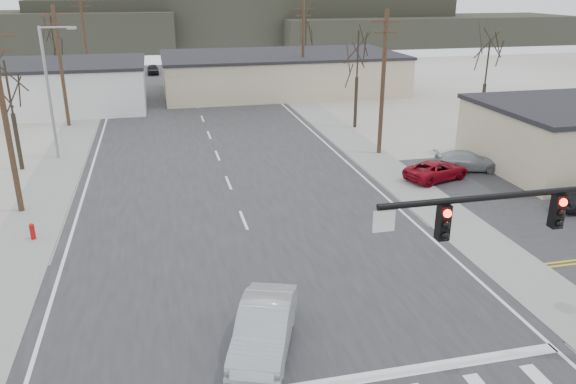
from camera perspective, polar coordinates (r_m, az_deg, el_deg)
The scene contains 26 objects.
ground at distance 22.27m, azimuth -1.27°, elevation -10.91°, with size 140.00×140.00×0.00m, color silver.
main_road at distance 35.77m, azimuth -6.28°, elevation 1.43°, with size 18.00×110.00×0.05m, color #252527.
cross_road at distance 22.26m, azimuth -1.27°, elevation -10.86°, with size 90.00×10.00×0.04m, color #252527.
sidewalk_left at distance 40.88m, azimuth -22.11°, elevation 2.46°, with size 3.00×90.00×0.06m, color gray.
sidewalk_right at distance 42.84m, azimuth 7.09°, elevation 4.60°, with size 3.00×90.00×0.06m, color gray.
fire_hydrant at distance 29.54m, azimuth -24.53°, elevation -3.67°, with size 0.24×0.24×0.87m.
building_left_far at distance 60.59m, azimuth -24.95°, elevation 9.68°, with size 22.30×12.30×4.50m.
building_right_far at distance 64.84m, azimuth -0.72°, elevation 12.04°, with size 26.30×14.30×4.30m.
upole_left_b at distance 32.20m, azimuth -26.81°, elevation 6.84°, with size 2.20×0.30×10.00m.
upole_left_c at distance 51.60m, azimuth -22.09°, elevation 11.88°, with size 2.20×0.30×10.00m.
upole_left_d at distance 71.33m, azimuth -19.91°, elevation 14.12°, with size 2.20×0.30×10.00m.
upole_right_a at distance 40.23m, azimuth 9.63°, elevation 11.04°, with size 2.20×0.30×10.00m.
upole_right_b at distance 60.95m, azimuth 1.53°, elevation 14.40°, with size 2.20×0.30×10.00m.
streetlight_main at distance 41.72m, azimuth -22.94°, elevation 9.87°, with size 2.40×0.25×9.00m.
tree_left_near at distance 40.20m, azimuth -26.50°, elevation 9.21°, with size 3.30×3.30×7.35m.
tree_right_mid at distance 47.87m, azimuth 7.09°, elevation 13.48°, with size 3.74×3.74×8.33m.
tree_left_far at distance 65.63m, azimuth -22.77°, elevation 14.25°, with size 3.96×3.96×8.82m.
tree_right_far at distance 73.35m, azimuth 1.82°, elevation 15.69°, with size 3.52×3.52×7.84m.
tree_lot at distance 48.54m, azimuth 19.59°, elevation 12.16°, with size 3.52×3.52×7.84m.
hill_center at distance 116.39m, azimuth -4.01°, elevation 16.86°, with size 80.00×18.00×9.00m, color #333026.
hill_right at distance 121.58m, azimuth 13.66°, elevation 15.68°, with size 60.00×18.00×5.50m, color #333026.
sedan_crossing at distance 19.17m, azimuth -2.44°, elevation -13.63°, with size 1.70×4.87×1.60m, color #94999E.
car_far_a at distance 64.66m, azimuth -7.30°, elevation 10.64°, with size 2.11×5.19×1.51m, color black.
car_far_b at distance 80.17m, azimuth -13.56°, elevation 12.03°, with size 1.50×3.73×1.27m, color black.
car_parked_red at distance 36.28m, azimuth 14.86°, elevation 2.15°, with size 2.00×4.34×1.21m, color maroon.
car_parked_silver at distance 38.74m, azimuth 17.74°, elevation 3.04°, with size 1.74×4.28×1.24m, color gray.
Camera 1 is at (-3.87, -18.63, 11.56)m, focal length 35.00 mm.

